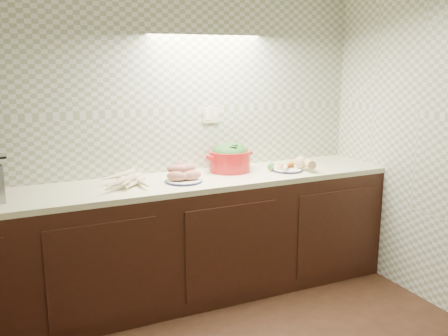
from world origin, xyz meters
name	(u,v)px	position (x,y,z in m)	size (l,w,h in m)	color
room	(262,92)	(0.00, 0.00, 1.63)	(3.60, 3.60, 2.60)	black
counter	(79,316)	(-0.68, 0.68, 0.45)	(3.60, 3.60, 0.90)	black
parsnip_pile	(131,181)	(-0.18, 1.49, 0.93)	(0.50, 0.43, 0.08)	beige
sweet_potato_plate	(183,175)	(0.19, 1.46, 0.95)	(0.27, 0.27, 0.12)	#171942
onion_bowl	(181,171)	(0.24, 1.62, 0.94)	(0.15, 0.15, 0.11)	black
dutch_oven	(230,157)	(0.63, 1.62, 1.01)	(0.40, 0.37, 0.22)	#B31819
veg_plate	(293,165)	(1.09, 1.43, 0.94)	(0.36, 0.27, 0.11)	#171942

